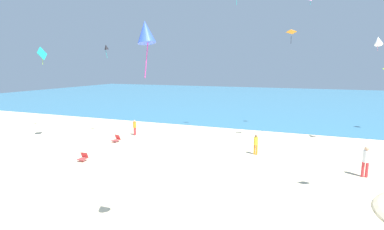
% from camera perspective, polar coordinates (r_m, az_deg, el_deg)
% --- Properties ---
extents(ground_plane, '(120.00, 120.00, 0.00)m').
position_cam_1_polar(ground_plane, '(20.54, 4.16, -7.87)').
color(ground_plane, beige).
extents(ocean_water, '(120.00, 60.00, 0.05)m').
position_cam_1_polar(ocean_water, '(58.62, 15.66, 3.09)').
color(ocean_water, teal).
rests_on(ocean_water, ground_plane).
extents(beach_chair_far_left, '(0.64, 0.70, 0.59)m').
position_cam_1_polar(beach_chair_far_left, '(24.79, -14.47, -4.51)').
color(beach_chair_far_left, '#D13D3D').
rests_on(beach_chair_far_left, ground_plane).
extents(beach_chair_far_right, '(0.54, 0.62, 0.54)m').
position_cam_1_polar(beach_chair_far_right, '(20.56, -20.41, -7.71)').
color(beach_chair_far_right, '#D13D3D').
rests_on(beach_chair_far_right, ground_plane).
extents(person_0, '(0.34, 0.34, 1.44)m').
position_cam_1_polar(person_0, '(20.96, 12.31, -5.35)').
color(person_0, orange).
rests_on(person_0, ground_plane).
extents(person_1, '(0.29, 0.29, 1.40)m').
position_cam_1_polar(person_1, '(26.73, -11.09, -2.19)').
color(person_1, red).
rests_on(person_1, ground_plane).
extents(person_4, '(0.35, 0.35, 1.76)m').
position_cam_1_polar(person_4, '(18.97, 30.71, -7.45)').
color(person_4, red).
rests_on(person_4, ground_plane).
extents(kite_blue, '(0.81, 0.77, 1.68)m').
position_cam_1_polar(kite_blue, '(8.83, -8.99, 15.64)').
color(kite_blue, blue).
extents(kite_black, '(0.51, 0.54, 1.16)m').
position_cam_1_polar(kite_black, '(26.01, -16.37, 12.56)').
color(kite_black, black).
extents(kite_orange, '(0.72, 0.62, 1.15)m').
position_cam_1_polar(kite_orange, '(24.34, 18.83, 15.20)').
color(kite_orange, orange).
extents(kite_white, '(0.64, 0.87, 1.16)m').
position_cam_1_polar(kite_white, '(25.74, 32.50, 12.10)').
color(kite_white, white).
extents(kite_teal, '(0.36, 1.07, 1.39)m').
position_cam_1_polar(kite_teal, '(26.02, -27.14, 10.58)').
color(kite_teal, '#1EADAD').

